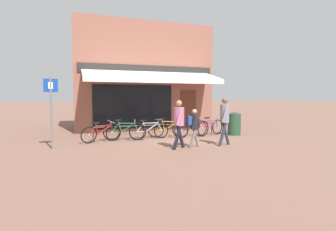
# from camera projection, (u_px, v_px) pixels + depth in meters

# --- Properties ---
(ground_plane) EXTENTS (160.00, 160.00, 0.00)m
(ground_plane) POSITION_uv_depth(u_px,v_px,m) (178.00, 138.00, 11.03)
(ground_plane) COLOR brown
(shop_front) EXTENTS (7.31, 4.84, 5.61)m
(shop_front) POSITION_uv_depth(u_px,v_px,m) (142.00, 78.00, 14.74)
(shop_front) COLOR #8E5647
(shop_front) RESTS_ON ground_plane
(bike_rack_rail) EXTENTS (5.36, 0.04, 0.57)m
(bike_rack_rail) POSITION_uv_depth(u_px,v_px,m) (157.00, 126.00, 11.14)
(bike_rack_rail) COLOR #47494F
(bike_rack_rail) RESTS_ON ground_plane
(bicycle_red) EXTENTS (1.61, 0.79, 0.82)m
(bicycle_red) POSITION_uv_depth(u_px,v_px,m) (101.00, 133.00, 10.13)
(bicycle_red) COLOR black
(bicycle_red) RESTS_ON ground_plane
(bicycle_green) EXTENTS (1.70, 0.52, 0.85)m
(bicycle_green) POSITION_uv_depth(u_px,v_px,m) (125.00, 131.00, 10.47)
(bicycle_green) COLOR black
(bicycle_green) RESTS_ON ground_plane
(bicycle_silver) EXTENTS (1.76, 0.52, 0.82)m
(bicycle_silver) POSITION_uv_depth(u_px,v_px,m) (149.00, 130.00, 10.81)
(bicycle_silver) COLOR black
(bicycle_silver) RESTS_ON ground_plane
(bicycle_orange) EXTENTS (1.70, 0.74, 0.86)m
(bicycle_orange) POSITION_uv_depth(u_px,v_px,m) (168.00, 129.00, 11.23)
(bicycle_orange) COLOR black
(bicycle_orange) RESTS_ON ground_plane
(bicycle_black) EXTENTS (1.69, 0.53, 0.86)m
(bicycle_black) POSITION_uv_depth(u_px,v_px,m) (191.00, 128.00, 11.35)
(bicycle_black) COLOR black
(bicycle_black) RESTS_ON ground_plane
(bicycle_purple) EXTENTS (1.61, 0.70, 0.84)m
(bicycle_purple) POSITION_uv_depth(u_px,v_px,m) (210.00, 127.00, 11.84)
(bicycle_purple) COLOR black
(bicycle_purple) RESTS_ON ground_plane
(pedestrian_adult) EXTENTS (0.56, 0.62, 1.66)m
(pedestrian_adult) POSITION_uv_depth(u_px,v_px,m) (179.00, 119.00, 8.80)
(pedestrian_adult) COLOR black
(pedestrian_adult) RESTS_ON ground_plane
(pedestrian_child) EXTENTS (0.50, 0.41, 1.34)m
(pedestrian_child) POSITION_uv_depth(u_px,v_px,m) (194.00, 123.00, 9.03)
(pedestrian_child) COLOR slate
(pedestrian_child) RESTS_ON ground_plane
(pedestrian_second_adult) EXTENTS (0.58, 0.52, 1.74)m
(pedestrian_second_adult) POSITION_uv_depth(u_px,v_px,m) (225.00, 116.00, 9.38)
(pedestrian_second_adult) COLOR #282D47
(pedestrian_second_adult) RESTS_ON ground_plane
(litter_bin) EXTENTS (0.59, 0.59, 1.08)m
(litter_bin) POSITION_uv_depth(u_px,v_px,m) (234.00, 123.00, 11.97)
(litter_bin) COLOR #23472D
(litter_bin) RESTS_ON ground_plane
(parking_sign) EXTENTS (0.44, 0.07, 2.40)m
(parking_sign) POSITION_uv_depth(u_px,v_px,m) (51.00, 105.00, 8.65)
(parking_sign) COLOR slate
(parking_sign) RESTS_ON ground_plane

